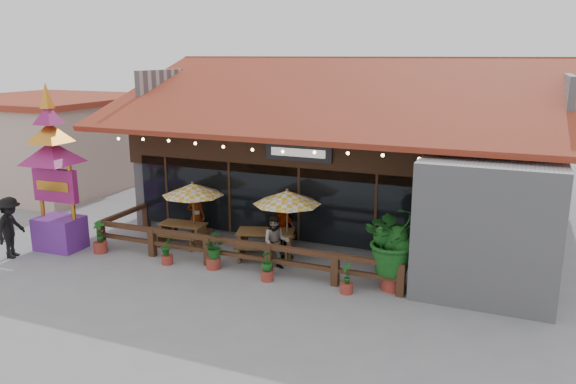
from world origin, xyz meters
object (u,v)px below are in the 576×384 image
at_px(picnic_table_left, 183,230).
at_px(umbrella_left, 193,190).
at_px(umbrella_right, 287,198).
at_px(picnic_table_right, 266,239).
at_px(pedestrian, 11,227).
at_px(tropical_plant, 395,240).
at_px(thai_sign_tower, 52,157).

bearing_deg(picnic_table_left, umbrella_left, 17.22).
bearing_deg(umbrella_right, picnic_table_right, -172.53).
relative_size(umbrella_left, pedestrian, 1.39).
relative_size(umbrella_right, tropical_plant, 1.13).
height_order(umbrella_left, tropical_plant, tropical_plant).
xyz_separation_m(umbrella_left, picnic_table_left, (-0.37, -0.11, -1.39)).
relative_size(umbrella_right, thai_sign_tower, 0.48).
distance_m(umbrella_left, tropical_plant, 6.99).
bearing_deg(picnic_table_right, tropical_plant, -13.12).
relative_size(umbrella_left, picnic_table_right, 1.26).
distance_m(umbrella_right, pedestrian, 8.62).
bearing_deg(umbrella_right, tropical_plant, -16.92).
bearing_deg(pedestrian, thai_sign_tower, -51.17).
bearing_deg(tropical_plant, pedestrian, -169.67).
relative_size(umbrella_left, tropical_plant, 1.10).
relative_size(umbrella_right, picnic_table_right, 1.29).
bearing_deg(picnic_table_right, thai_sign_tower, -163.54).
height_order(picnic_table_left, pedestrian, pedestrian).
height_order(tropical_plant, pedestrian, tropical_plant).
xyz_separation_m(thai_sign_tower, tropical_plant, (10.69, 0.92, -1.65)).
bearing_deg(thai_sign_tower, picnic_table_right, 16.46).
bearing_deg(picnic_table_right, umbrella_right, 7.47).
distance_m(umbrella_right, thai_sign_tower, 7.51).
bearing_deg(picnic_table_right, umbrella_left, 177.48).
bearing_deg(picnic_table_left, picnic_table_right, -0.05).
xyz_separation_m(umbrella_left, pedestrian, (-4.61, -3.20, -0.92)).
relative_size(umbrella_left, thai_sign_tower, 0.47).
bearing_deg(umbrella_left, tropical_plant, -9.10).
xyz_separation_m(umbrella_right, picnic_table_left, (-3.71, -0.09, -1.46)).
height_order(picnic_table_left, picnic_table_right, picnic_table_right).
relative_size(picnic_table_left, pedestrian, 0.82).
bearing_deg(pedestrian, umbrella_left, -72.06).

